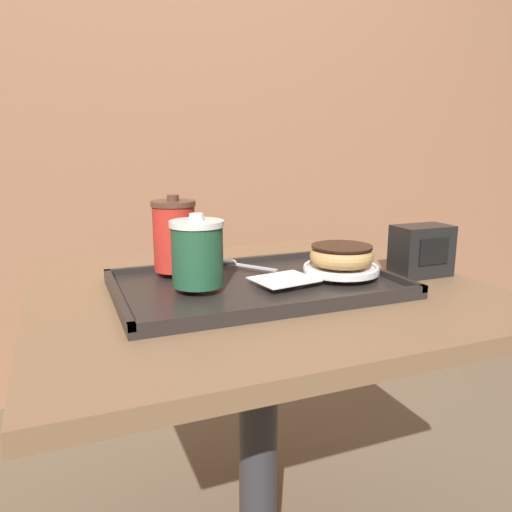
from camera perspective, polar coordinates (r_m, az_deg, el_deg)
wall_behind at (r=2.00m, az=-12.47°, el=19.02°), size 8.00×0.05×2.40m
cafe_table at (r=1.02m, az=0.24°, el=-12.75°), size 0.83×0.75×0.71m
serving_tray at (r=0.93m, az=0.00°, el=-3.43°), size 0.51×0.33×0.02m
napkin_paper at (r=0.90m, az=3.20°, el=-2.67°), size 0.12×0.11×0.00m
coffee_cup_front at (r=0.86m, az=-6.72°, el=0.39°), size 0.09×0.09×0.13m
coffee_cup_rear at (r=0.97m, az=-9.32°, el=2.36°), size 0.09×0.09×0.15m
plate_with_chocolate_donut at (r=0.97m, az=9.69°, el=-1.41°), size 0.15×0.15×0.01m
donut_chocolate_glazed at (r=0.96m, az=9.75°, el=0.11°), size 0.12×0.12×0.04m
spoon at (r=1.01m, az=-2.32°, el=-0.80°), size 0.09×0.12×0.01m
napkin_dispenser at (r=1.07m, az=18.40°, el=0.59°), size 0.12×0.07×0.10m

